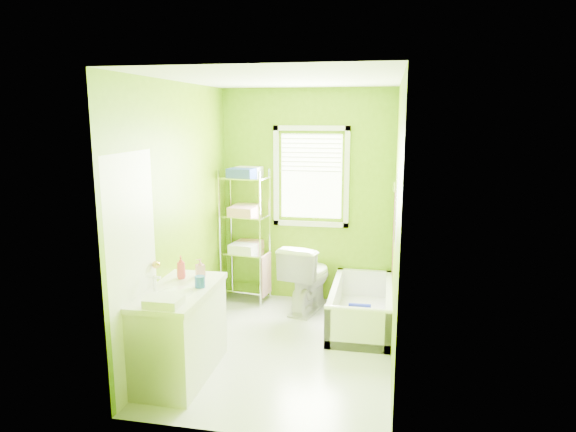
% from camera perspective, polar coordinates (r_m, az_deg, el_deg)
% --- Properties ---
extents(ground, '(2.90, 2.90, 0.00)m').
position_cam_1_polar(ground, '(5.29, -0.47, -14.40)').
color(ground, silver).
rests_on(ground, ground).
extents(room_envelope, '(2.14, 2.94, 2.62)m').
position_cam_1_polar(room_envelope, '(4.83, -0.50, 2.40)').
color(room_envelope, '#669507').
rests_on(room_envelope, ground).
extents(window, '(0.92, 0.05, 1.22)m').
position_cam_1_polar(window, '(6.20, 2.59, 4.97)').
color(window, white).
rests_on(window, ground).
extents(door, '(0.09, 0.80, 2.00)m').
position_cam_1_polar(door, '(4.38, -16.72, -6.37)').
color(door, white).
rests_on(door, ground).
extents(right_wall_decor, '(0.04, 1.48, 1.17)m').
position_cam_1_polar(right_wall_decor, '(4.76, 11.77, -0.75)').
color(right_wall_decor, '#3E0716').
rests_on(right_wall_decor, ground).
extents(bathtub, '(0.65, 1.40, 0.45)m').
position_cam_1_polar(bathtub, '(5.79, 8.10, -10.60)').
color(bathtub, white).
rests_on(bathtub, ground).
extents(toilet, '(0.63, 0.89, 0.82)m').
position_cam_1_polar(toilet, '(6.10, 2.13, -6.71)').
color(toilet, white).
rests_on(toilet, ground).
extents(vanity, '(0.55, 1.07, 1.02)m').
position_cam_1_polar(vanity, '(4.71, -11.95, -12.26)').
color(vanity, silver).
rests_on(vanity, ground).
extents(wire_shelf_unit, '(0.60, 0.48, 1.67)m').
position_cam_1_polar(wire_shelf_unit, '(6.27, -4.63, -0.50)').
color(wire_shelf_unit, silver).
rests_on(wire_shelf_unit, ground).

